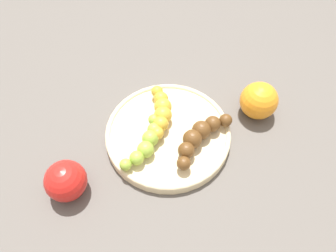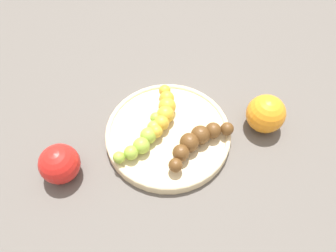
{
  "view_description": "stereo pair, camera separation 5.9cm",
  "coord_description": "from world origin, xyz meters",
  "px_view_note": "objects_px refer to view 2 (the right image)",
  "views": [
    {
      "loc": [
        -0.21,
        -0.26,
        0.52
      ],
      "look_at": [
        0.0,
        0.0,
        0.04
      ],
      "focal_mm": 33.36,
      "sensor_mm": 36.0,
      "label": 1
    },
    {
      "loc": [
        -0.16,
        -0.29,
        0.52
      ],
      "look_at": [
        0.0,
        0.0,
        0.04
      ],
      "focal_mm": 33.36,
      "sensor_mm": 36.0,
      "label": 2
    }
  ],
  "objects_px": {
    "banana_spotted": "(165,110)",
    "banana_green": "(143,140)",
    "orange_fruit": "(266,114)",
    "fruit_bowl": "(168,133)",
    "apple_red": "(60,164)",
    "banana_overripe": "(197,141)"
  },
  "relations": [
    {
      "from": "fruit_bowl",
      "to": "banana_spotted",
      "type": "bearing_deg",
      "value": 71.81
    },
    {
      "from": "banana_green",
      "to": "apple_red",
      "type": "xyz_separation_m",
      "value": [
        -0.15,
        0.02,
        0.0
      ]
    },
    {
      "from": "banana_green",
      "to": "orange_fruit",
      "type": "relative_size",
      "value": 1.57
    },
    {
      "from": "fruit_bowl",
      "to": "banana_spotted",
      "type": "height_order",
      "value": "banana_spotted"
    },
    {
      "from": "orange_fruit",
      "to": "banana_spotted",
      "type": "bearing_deg",
      "value": 149.18
    },
    {
      "from": "banana_overripe",
      "to": "orange_fruit",
      "type": "relative_size",
      "value": 1.95
    },
    {
      "from": "banana_overripe",
      "to": "banana_green",
      "type": "bearing_deg",
      "value": 50.07
    },
    {
      "from": "banana_overripe",
      "to": "banana_spotted",
      "type": "relative_size",
      "value": 1.42
    },
    {
      "from": "orange_fruit",
      "to": "fruit_bowl",
      "type": "bearing_deg",
      "value": 160.54
    },
    {
      "from": "fruit_bowl",
      "to": "banana_green",
      "type": "height_order",
      "value": "banana_green"
    },
    {
      "from": "banana_spotted",
      "to": "banana_green",
      "type": "bearing_deg",
      "value": -110.56
    },
    {
      "from": "banana_green",
      "to": "orange_fruit",
      "type": "bearing_deg",
      "value": 49.92
    },
    {
      "from": "apple_red",
      "to": "orange_fruit",
      "type": "xyz_separation_m",
      "value": [
        0.39,
        -0.08,
        0.0
      ]
    },
    {
      "from": "banana_spotted",
      "to": "apple_red",
      "type": "xyz_separation_m",
      "value": [
        -0.22,
        -0.02,
        -0.0
      ]
    },
    {
      "from": "fruit_bowl",
      "to": "banana_green",
      "type": "distance_m",
      "value": 0.06
    },
    {
      "from": "fruit_bowl",
      "to": "orange_fruit",
      "type": "relative_size",
      "value": 3.21
    },
    {
      "from": "orange_fruit",
      "to": "apple_red",
      "type": "bearing_deg",
      "value": 167.78
    },
    {
      "from": "banana_overripe",
      "to": "orange_fruit",
      "type": "distance_m",
      "value": 0.15
    },
    {
      "from": "banana_spotted",
      "to": "orange_fruit",
      "type": "distance_m",
      "value": 0.2
    },
    {
      "from": "fruit_bowl",
      "to": "orange_fruit",
      "type": "height_order",
      "value": "orange_fruit"
    },
    {
      "from": "apple_red",
      "to": "banana_overripe",
      "type": "bearing_deg",
      "value": -17.26
    },
    {
      "from": "banana_spotted",
      "to": "orange_fruit",
      "type": "xyz_separation_m",
      "value": [
        0.17,
        -0.1,
        0.0
      ]
    }
  ]
}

